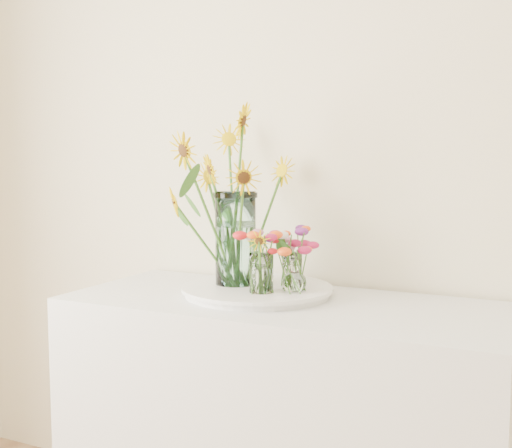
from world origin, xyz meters
name	(u,v)px	position (x,y,z in m)	size (l,w,h in m)	color
counter	(282,437)	(-0.37, 1.93, 0.45)	(1.40, 0.60, 0.90)	white
tray	(257,291)	(-0.48, 1.97, 0.91)	(0.47, 0.47, 0.03)	white
mason_jar	(235,239)	(-0.56, 1.97, 1.08)	(0.14, 0.14, 0.32)	#AFE7E7
sunflower_bouquet	(235,197)	(-0.56, 1.97, 1.22)	(0.79, 0.79, 0.59)	yellow
small_vase_a	(261,273)	(-0.43, 1.89, 0.99)	(0.08, 0.08, 0.13)	white
wildflower_posy_a	(261,259)	(-0.43, 1.89, 1.04)	(0.19, 0.19, 0.22)	#FF5416
small_vase_b	(294,275)	(-0.34, 1.95, 0.98)	(0.08, 0.08, 0.11)	white
wildflower_posy_b	(294,261)	(-0.34, 1.95, 1.03)	(0.21, 0.21, 0.20)	#FF5416
small_vase_c	(292,269)	(-0.39, 2.04, 0.98)	(0.07, 0.07, 0.12)	white
wildflower_posy_c	(292,256)	(-0.39, 2.04, 1.03)	(0.18, 0.18, 0.21)	#FF5416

